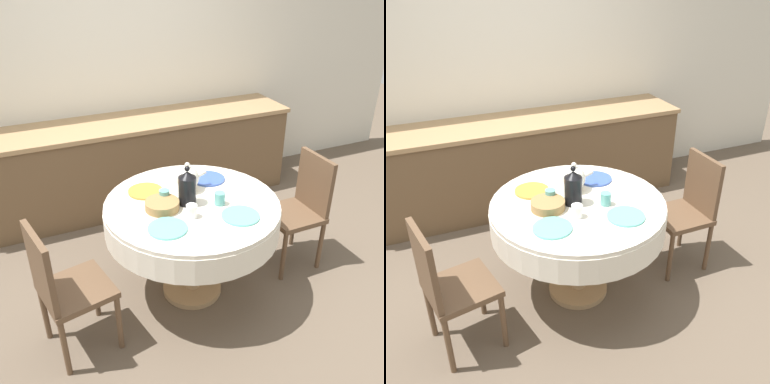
# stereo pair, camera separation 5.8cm
# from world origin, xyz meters

# --- Properties ---
(ground_plane) EXTENTS (12.00, 12.00, 0.00)m
(ground_plane) POSITION_xyz_m (0.00, 0.00, 0.00)
(ground_plane) COLOR brown
(wall_back) EXTENTS (7.00, 0.05, 2.60)m
(wall_back) POSITION_xyz_m (0.00, 1.81, 1.30)
(wall_back) COLOR silver
(wall_back) RESTS_ON ground_plane
(kitchen_counter) EXTENTS (3.24, 0.64, 0.88)m
(kitchen_counter) POSITION_xyz_m (0.00, 1.47, 0.44)
(kitchen_counter) COLOR brown
(kitchen_counter) RESTS_ON ground_plane
(dining_table) EXTENTS (1.21, 1.21, 0.77)m
(dining_table) POSITION_xyz_m (0.00, 0.00, 0.64)
(dining_table) COLOR tan
(dining_table) RESTS_ON ground_plane
(chair_left) EXTENTS (0.40, 0.40, 0.93)m
(chair_left) POSITION_xyz_m (0.94, 0.01, 0.52)
(chair_left) COLOR brown
(chair_left) RESTS_ON ground_plane
(chair_right) EXTENTS (0.47, 0.47, 0.93)m
(chair_right) POSITION_xyz_m (-0.93, -0.19, 0.52)
(chair_right) COLOR brown
(chair_right) RESTS_ON ground_plane
(plate_near_left) EXTENTS (0.25, 0.25, 0.01)m
(plate_near_left) POSITION_xyz_m (-0.27, -0.24, 0.78)
(plate_near_left) COLOR #60BCB7
(plate_near_left) RESTS_ON dining_table
(cup_near_left) EXTENTS (0.07, 0.07, 0.09)m
(cup_near_left) POSITION_xyz_m (-0.08, -0.17, 0.82)
(cup_near_left) COLOR white
(cup_near_left) RESTS_ON dining_table
(plate_near_right) EXTENTS (0.25, 0.25, 0.01)m
(plate_near_right) POSITION_xyz_m (0.21, -0.29, 0.78)
(plate_near_right) COLOR #60BCB7
(plate_near_right) RESTS_ON dining_table
(cup_near_right) EXTENTS (0.07, 0.07, 0.09)m
(cup_near_right) POSITION_xyz_m (0.16, -0.10, 0.82)
(cup_near_right) COLOR #5BA39E
(cup_near_right) RESTS_ON dining_table
(plate_far_left) EXTENTS (0.25, 0.25, 0.01)m
(plate_far_left) POSITION_xyz_m (-0.24, 0.27, 0.78)
(plate_far_left) COLOR orange
(plate_far_left) RESTS_ON dining_table
(cup_far_left) EXTENTS (0.07, 0.07, 0.09)m
(cup_far_left) POSITION_xyz_m (-0.17, 0.09, 0.82)
(cup_far_left) COLOR #5BA39E
(cup_far_left) RESTS_ON dining_table
(plate_far_right) EXTENTS (0.25, 0.25, 0.01)m
(plate_far_right) POSITION_xyz_m (0.25, 0.26, 0.78)
(plate_far_right) COLOR #3856AD
(plate_far_right) RESTS_ON dining_table
(cup_far_right) EXTENTS (0.07, 0.07, 0.09)m
(cup_far_right) POSITION_xyz_m (0.07, 0.17, 0.82)
(cup_far_right) COLOR #DBB766
(cup_far_right) RESTS_ON dining_table
(coffee_carafe) EXTENTS (0.12, 0.12, 0.28)m
(coffee_carafe) POSITION_xyz_m (-0.03, 0.00, 0.89)
(coffee_carafe) COLOR black
(coffee_carafe) RESTS_ON dining_table
(teapot) EXTENTS (0.23, 0.17, 0.22)m
(teapot) POSITION_xyz_m (0.04, 0.17, 0.87)
(teapot) COLOR silver
(teapot) RESTS_ON dining_table
(bread_basket) EXTENTS (0.23, 0.23, 0.06)m
(bread_basket) POSITION_xyz_m (-0.22, -0.00, 0.80)
(bread_basket) COLOR olive
(bread_basket) RESTS_ON dining_table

